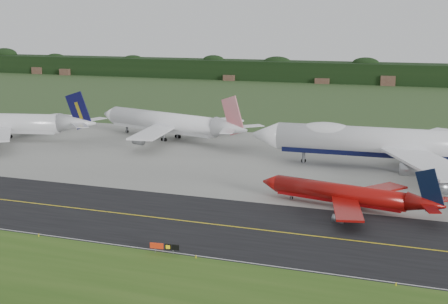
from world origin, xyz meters
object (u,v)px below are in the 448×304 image
jet_navy_gold (3,124)px  jet_ba_747 (400,143)px  jet_red_737 (349,195)px  jet_star_tail (170,123)px  taxiway_sign (164,247)px

jet_navy_gold → jet_ba_747: bearing=0.6°
jet_red_737 → jet_star_tail: jet_star_tail is taller
jet_red_737 → taxiway_sign: jet_red_737 is taller
jet_red_737 → jet_navy_gold: (-112.61, 36.23, 2.34)m
jet_ba_747 → jet_star_tail: bearing=166.2°
jet_ba_747 → jet_navy_gold: (-119.28, -1.32, -1.52)m
jet_ba_747 → jet_navy_gold: jet_ba_747 is taller
jet_ba_747 → taxiway_sign: jet_ba_747 is taller
jet_ba_747 → taxiway_sign: bearing=-112.9°
jet_ba_747 → taxiway_sign: (-30.41, -72.14, -5.53)m
jet_red_737 → jet_navy_gold: size_ratio=0.62×
jet_navy_gold → taxiway_sign: size_ratio=12.44×
jet_star_tail → taxiway_sign: size_ratio=11.95×
jet_star_tail → jet_navy_gold: bearing=-159.0°
jet_navy_gold → jet_star_tail: 51.99m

